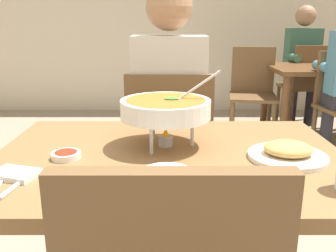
{
  "coord_description": "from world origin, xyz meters",
  "views": [
    {
      "loc": [
        -0.01,
        -1.09,
        1.13
      ],
      "look_at": [
        0.0,
        0.15,
        0.77
      ],
      "focal_mm": 38.86,
      "sensor_mm": 36.0,
      "label": 1
    }
  ],
  "objects": [
    {
      "name": "curry_bowl",
      "position": [
        -0.01,
        0.08,
        0.85
      ],
      "size": [
        0.33,
        0.3,
        0.26
      ],
      "color": "silver",
      "rests_on": "dining_table_main"
    },
    {
      "name": "appetizer_plate",
      "position": [
        0.36,
        -0.04,
        0.74
      ],
      "size": [
        0.24,
        0.24,
        0.06
      ],
      "color": "white",
      "rests_on": "dining_table_main"
    },
    {
      "name": "chair_bg_corner",
      "position": [
        0.83,
        2.45,
        0.51
      ],
      "size": [
        0.5,
        0.5,
        0.9
      ],
      "color": "brown",
      "rests_on": "ground_plane"
    },
    {
      "name": "napkin_folded",
      "position": [
        -0.42,
        -0.18,
        0.73
      ],
      "size": [
        0.14,
        0.11,
        0.02
      ],
      "primitive_type": "cube",
      "rotation": [
        0.0,
        0.0,
        -0.29
      ],
      "color": "white",
      "rests_on": "dining_table_main"
    },
    {
      "name": "spoon_utensil",
      "position": [
        -0.39,
        -0.23,
        0.73
      ],
      "size": [
        0.04,
        0.17,
        0.01
      ],
      "primitive_type": "cube",
      "rotation": [
        0.0,
        0.0,
        -0.17
      ],
      "color": "silver",
      "rests_on": "dining_table_main"
    },
    {
      "name": "rice_plate",
      "position": [
        -0.01,
        -0.24,
        0.74
      ],
      "size": [
        0.24,
        0.24,
        0.06
      ],
      "color": "white",
      "rests_on": "dining_table_main"
    },
    {
      "name": "diner_main",
      "position": [
        0.0,
        0.72,
        0.75
      ],
      "size": [
        0.4,
        0.45,
        1.31
      ],
      "color": "#2D2D38",
      "rests_on": "ground_plane"
    },
    {
      "name": "chair_bg_left",
      "position": [
        1.51,
        2.85,
        0.51
      ],
      "size": [
        0.48,
        0.48,
        0.9
      ],
      "color": "brown",
      "rests_on": "ground_plane"
    },
    {
      "name": "patron_bg_left",
      "position": [
        1.49,
        2.98,
        0.75
      ],
      "size": [
        0.4,
        0.45,
        1.31
      ],
      "color": "#2D2D38",
      "rests_on": "ground_plane"
    },
    {
      "name": "chair_diner_main",
      "position": [
        -0.0,
        0.69,
        0.51
      ],
      "size": [
        0.44,
        0.44,
        0.9
      ],
      "color": "brown",
      "rests_on": "ground_plane"
    },
    {
      "name": "dining_table_far",
      "position": [
        1.47,
        2.39,
        0.6
      ],
      "size": [
        1.0,
        0.8,
        0.72
      ],
      "color": "brown",
      "rests_on": "ground_plane"
    },
    {
      "name": "sauce_dish",
      "position": [
        -0.32,
        -0.04,
        0.74
      ],
      "size": [
        0.09,
        0.09,
        0.02
      ],
      "color": "white",
      "rests_on": "dining_table_main"
    },
    {
      "name": "dining_table_main",
      "position": [
        0.0,
        0.0,
        0.61
      ],
      "size": [
        1.13,
        0.8,
        0.72
      ],
      "color": "brown",
      "rests_on": "ground_plane"
    }
  ]
}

